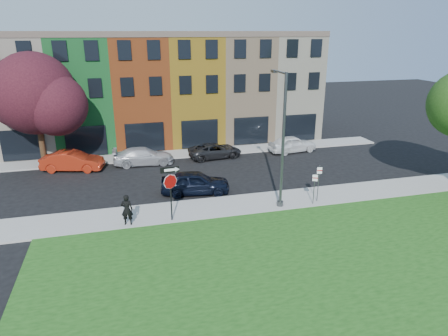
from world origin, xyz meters
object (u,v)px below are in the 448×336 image
object	(u,v)px
stop_sign	(170,183)
man	(127,210)
sedan_near	(195,182)
street_lamp	(282,141)

from	to	relation	value
stop_sign	man	distance (m)	2.86
man	sedan_near	bearing A→B (deg)	-130.44
stop_sign	man	xyz separation A→B (m)	(-2.49, 0.10, -1.41)
sedan_near	street_lamp	distance (m)	6.76
sedan_near	man	bearing A→B (deg)	138.70
sedan_near	street_lamp	world-z (taller)	street_lamp
street_lamp	stop_sign	bearing A→B (deg)	-173.88
street_lamp	sedan_near	bearing A→B (deg)	146.16
stop_sign	street_lamp	bearing A→B (deg)	1.59
man	sedan_near	world-z (taller)	man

